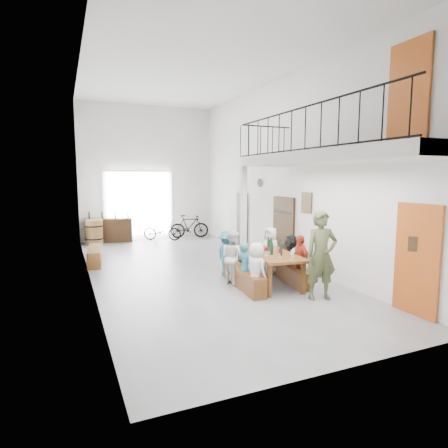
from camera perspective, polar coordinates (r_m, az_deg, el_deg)
name	(u,v)px	position (r m, az deg, el deg)	size (l,w,h in m)	color
floor	(194,270)	(10.60, -4.53, -6.96)	(12.00, 12.00, 0.00)	slate
room_walls	(193,141)	(10.32, -4.73, 12.55)	(12.00, 12.00, 12.00)	white
gateway_portal	(139,206)	(15.99, -12.82, 2.74)	(2.80, 0.08, 2.80)	white
right_wall_decor	(317,210)	(9.92, 13.93, 2.10)	(0.07, 8.28, 5.07)	#A74614
balcony	(327,159)	(8.46, 15.45, 9.50)	(1.52, 5.62, 4.00)	silver
tasting_table	(269,255)	(9.15, 6.84, -4.70)	(1.25, 2.45, 0.79)	brown
bench_inner	(244,278)	(8.86, 3.00, -8.24)	(0.32, 1.97, 0.45)	brown
bench_wall	(290,273)	(9.49, 9.97, -7.43)	(0.23, 1.80, 0.41)	brown
tableware	(274,247)	(8.91, 7.66, -3.56)	(0.65, 1.24, 0.35)	black
side_bench	(95,256)	(11.88, -19.08, -4.61)	(0.37, 1.69, 0.48)	brown
oak_barrel	(94,232)	(15.15, -19.16, -1.19)	(0.66, 0.66, 0.97)	olive
serving_counter	(109,230)	(15.62, -17.07, -0.93)	(1.78, 0.49, 0.94)	#35210D
counter_bottles	(109,215)	(15.54, -17.15, 1.29)	(1.51, 0.35, 0.28)	black
guest_left_a	(256,269)	(8.19, 4.91, -6.92)	(0.58, 0.38, 1.18)	silver
guest_left_b	(245,266)	(8.63, 3.24, -6.46)	(0.40, 0.26, 1.10)	#286E86
guest_left_c	(233,257)	(9.08, 1.37, -5.07)	(0.64, 0.50, 1.31)	silver
guest_left_d	(227,254)	(9.75, 0.40, -4.59)	(0.77, 0.44, 1.19)	#286E86
guest_right_a	(300,260)	(9.10, 11.45, -5.45)	(0.72, 0.30, 1.23)	#B3311E
guest_right_b	(291,258)	(9.51, 10.14, -5.08)	(1.08, 0.34, 1.16)	black
guest_right_c	(270,250)	(10.08, 7.05, -4.02)	(0.62, 0.40, 1.27)	silver
host_standing	(321,255)	(8.16, 14.61, -4.65)	(0.69, 0.45, 1.88)	#434929
potted_plant	(265,253)	(11.84, 6.25, -4.42)	(0.38, 0.33, 0.43)	#184412
bicycle_near	(162,230)	(15.54, -9.39, -0.96)	(0.55, 1.57, 0.83)	black
bicycle_far	(189,226)	(16.02, -5.31, -0.36)	(0.46, 1.64, 0.99)	black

